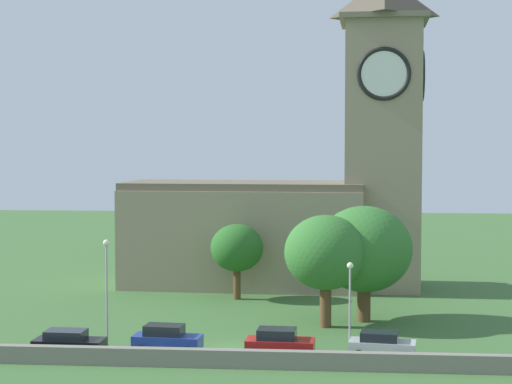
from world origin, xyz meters
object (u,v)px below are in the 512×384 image
at_px(tree_riverside_west, 364,249).
at_px(tree_by_tower, 326,253).
at_px(car_blue, 167,339).
at_px(car_red, 279,343).
at_px(streetlamp_central, 350,291).
at_px(tree_riverside_east, 237,248).
at_px(streetlamp_west_mid, 107,276).
at_px(car_black, 68,342).
at_px(car_silver, 382,344).
at_px(church, 299,193).

distance_m(tree_riverside_west, tree_by_tower, 3.77).
distance_m(car_blue, tree_by_tower, 14.66).
distance_m(car_red, streetlamp_central, 5.92).
height_order(car_blue, tree_riverside_east, tree_riverside_east).
distance_m(streetlamp_west_mid, tree_by_tower, 16.79).
height_order(car_black, tree_riverside_west, tree_riverside_west).
distance_m(streetlamp_central, tree_riverside_east, 20.76).
relative_size(car_black, car_silver, 1.04).
bearing_deg(streetlamp_west_mid, tree_riverside_east, 69.28).
bearing_deg(church, streetlamp_central, -80.46).
distance_m(car_red, tree_by_tower, 10.96).
distance_m(car_silver, tree_riverside_west, 12.10).
distance_m(car_blue, streetlamp_west_mid, 6.10).
height_order(car_silver, tree_by_tower, tree_by_tower).
xyz_separation_m(car_black, tree_riverside_west, (19.96, 12.20, 4.86)).
bearing_deg(car_red, church, 89.32).
bearing_deg(car_black, church, 62.93).
bearing_deg(car_silver, tree_riverside_west, 93.64).
height_order(church, streetlamp_central, church).
bearing_deg(car_blue, car_silver, 1.06).
relative_size(car_red, streetlamp_west_mid, 0.61).
relative_size(car_silver, tree_riverside_west, 0.49).
bearing_deg(church, tree_riverside_east, -126.36).
distance_m(car_silver, tree_by_tower, 10.68).
height_order(streetlamp_west_mid, tree_riverside_west, tree_riverside_west).
distance_m(church, car_black, 32.50).
distance_m(church, tree_riverside_west, 17.12).
relative_size(tree_by_tower, tree_riverside_east, 1.26).
xyz_separation_m(church, tree_riverside_east, (-5.30, -7.19, -4.52)).
relative_size(car_black, tree_riverside_east, 0.69).
bearing_deg(tree_by_tower, streetlamp_central, -77.68).
xyz_separation_m(streetlamp_central, tree_by_tower, (-1.64, 7.52, 1.56)).
xyz_separation_m(car_blue, streetlamp_central, (12.17, 1.52, 3.16)).
relative_size(church, tree_riverside_west, 3.27).
xyz_separation_m(church, car_silver, (6.36, -26.85, -8.28)).
relative_size(church, tree_by_tower, 3.47).
bearing_deg(car_red, car_silver, 5.51).
xyz_separation_m(car_blue, tree_riverside_east, (2.58, 19.92, 3.64)).
distance_m(car_black, streetlamp_west_mid, 5.10).
height_order(car_red, car_silver, car_red).
xyz_separation_m(streetlamp_central, tree_riverside_west, (1.35, 9.81, 1.57)).
bearing_deg(car_blue, car_red, -2.90).
relative_size(car_blue, tree_riverside_west, 0.51).
distance_m(car_blue, tree_riverside_west, 18.26).
xyz_separation_m(church, car_blue, (-7.87, -27.11, -8.16)).
relative_size(car_blue, car_silver, 1.04).
height_order(streetlamp_central, tree_riverside_west, tree_riverside_west).
distance_m(car_blue, car_silver, 14.23).
xyz_separation_m(church, streetlamp_west_mid, (-12.29, -25.68, -4.21)).
relative_size(car_blue, car_red, 1.02).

